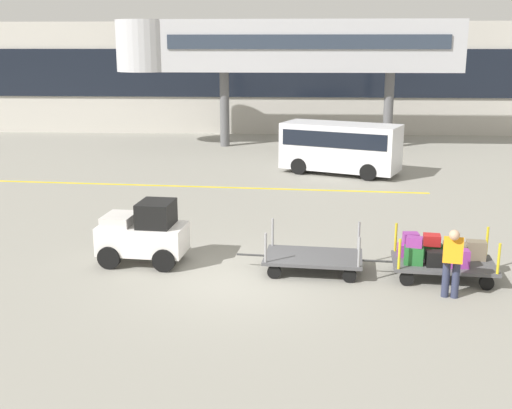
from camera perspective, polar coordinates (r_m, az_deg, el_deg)
ground_plane at (r=14.72m, az=-1.56°, el=-6.85°), size 120.00×120.00×0.00m
apron_lead_line at (r=24.39m, az=-4.80°, el=1.60°), size 16.87×1.42×0.01m
terminal_building at (r=39.74m, az=1.62°, el=11.26°), size 63.95×2.51×6.60m
jet_bridge at (r=33.70m, az=1.61°, el=13.90°), size 17.68×3.00×6.51m
baggage_tug at (r=15.90m, az=-9.99°, el=-2.59°), size 2.19×1.40×1.58m
baggage_cart_lead at (r=15.25m, az=5.11°, el=-4.76°), size 3.05×1.61×1.10m
baggage_cart_middle at (r=15.36m, az=16.14°, el=-4.46°), size 3.05×1.61×1.10m
baggage_handler at (r=14.08m, az=17.15°, el=-4.75°), size 0.48×0.50×1.56m
shuttle_van at (r=26.86m, az=7.57°, el=5.35°), size 5.16×3.60×2.10m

